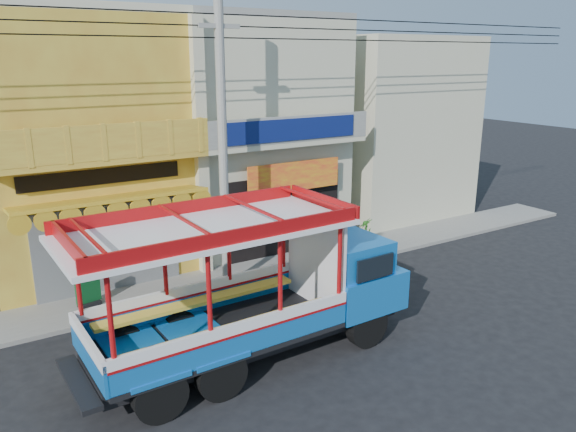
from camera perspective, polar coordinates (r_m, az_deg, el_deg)
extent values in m
plane|color=black|center=(15.10, 2.91, -10.97)|extent=(90.00, 90.00, 0.00)
cube|color=slate|center=(18.20, -4.30, -5.93)|extent=(30.00, 2.00, 0.12)
cube|color=#BB8529|center=(19.59, -20.67, 6.63)|extent=(6.00, 6.00, 8.00)
cube|color=#595B5E|center=(17.31, -17.77, -3.13)|extent=(4.20, 0.10, 2.60)
cube|color=#BE7716|center=(16.17, -17.60, 1.67)|extent=(5.20, 1.50, 0.31)
cube|color=#BB8529|center=(16.35, -18.26, 5.36)|extent=(6.00, 0.70, 0.18)
cube|color=#BB8529|center=(15.98, -18.16, 7.14)|extent=(6.00, 0.12, 0.95)
cube|color=black|center=(16.75, -18.38, 3.84)|extent=(4.50, 0.04, 0.45)
cube|color=beige|center=(19.43, -21.91, 18.68)|extent=(6.00, 6.00, 0.24)
cube|color=beige|center=(21.56, -4.77, 8.36)|extent=(6.00, 6.00, 8.00)
cube|color=black|center=(19.48, -0.52, 0.07)|extent=(4.60, 0.12, 2.80)
cube|color=yellow|center=(19.06, 0.68, 4.06)|extent=(3.60, 0.05, 1.00)
cube|color=beige|center=(18.66, -0.01, 7.39)|extent=(6.00, 0.70, 0.18)
cube|color=gray|center=(18.34, 0.49, 8.81)|extent=(6.00, 0.12, 0.85)
cube|color=navy|center=(18.28, 0.61, 8.79)|extent=(4.80, 0.06, 0.70)
cube|color=gray|center=(21.41, -5.04, 19.36)|extent=(6.00, 6.00, 0.24)
cube|color=beige|center=(17.47, -8.80, 6.44)|extent=(0.35, 0.30, 8.00)
cube|color=beige|center=(25.52, 9.53, 8.93)|extent=(6.00, 6.00, 7.60)
cylinder|color=gray|center=(16.00, -6.66, 7.47)|extent=(0.26, 0.26, 9.00)
cube|color=gray|center=(15.84, -7.03, 18.62)|extent=(1.20, 0.12, 0.12)
cylinder|color=black|center=(16.28, -3.66, 17.57)|extent=(28.00, 0.04, 0.04)
cylinder|color=black|center=(16.29, -3.67, 18.63)|extent=(28.00, 0.04, 0.04)
cylinder|color=black|center=(16.31, -3.69, 19.68)|extent=(28.00, 0.04, 0.04)
cylinder|color=black|center=(13.97, 8.01, -10.96)|extent=(1.10, 0.34, 1.09)
cylinder|color=black|center=(15.42, 2.86, -8.12)|extent=(1.10, 0.34, 1.09)
cylinder|color=black|center=(12.02, -6.80, -15.72)|extent=(1.10, 0.34, 1.09)
cylinder|color=black|center=(13.67, -10.85, -11.72)|extent=(1.10, 0.34, 1.09)
cylinder|color=black|center=(11.59, -12.87, -17.34)|extent=(1.10, 0.34, 1.09)
cylinder|color=black|center=(13.30, -16.19, -12.94)|extent=(1.10, 0.34, 1.09)
cube|color=black|center=(13.29, -3.75, -11.77)|extent=(7.41, 2.03, 0.31)
cube|color=blue|center=(14.51, 6.05, -6.72)|extent=(2.04, 2.47, 0.99)
cube|color=blue|center=(14.10, 5.63, -3.59)|extent=(1.60, 2.26, 0.82)
cube|color=black|center=(14.59, 7.97, -3.22)|extent=(0.12, 1.93, 0.60)
cube|color=black|center=(12.82, -7.34, -11.88)|extent=(5.49, 2.57, 0.13)
cube|color=blue|center=(11.73, -4.82, -12.49)|extent=(5.42, 0.25, 0.66)
cube|color=white|center=(11.59, -4.85, -11.20)|extent=(5.42, 0.26, 0.24)
cube|color=blue|center=(13.61, -9.61, -8.47)|extent=(5.42, 0.25, 0.66)
cube|color=white|center=(13.49, -9.67, -7.33)|extent=(5.42, 0.26, 0.24)
cylinder|color=#AA0D0F|center=(10.37, -17.62, -9.78)|extent=(0.10, 0.10, 1.75)
cylinder|color=#AA0D0F|center=(12.42, -20.63, -5.73)|extent=(0.10, 0.10, 1.75)
cube|color=white|center=(13.61, 2.83, -4.38)|extent=(0.15, 2.22, 2.46)
cube|color=white|center=(11.83, -8.24, -1.39)|extent=(6.15, 2.86, 0.11)
cube|color=#AA0D0F|center=(11.78, -8.27, -0.48)|extent=(5.93, 2.75, 0.28)
cube|color=black|center=(16.79, -19.52, -8.39)|extent=(0.64, 0.42, 0.11)
cube|color=#0C441D|center=(16.58, -19.69, -6.71)|extent=(0.70, 0.21, 0.96)
imported|color=#225919|center=(19.43, 3.23, -2.74)|extent=(1.16, 1.17, 0.98)
imported|color=#225919|center=(19.56, 6.41, -2.56)|extent=(0.74, 0.75, 1.06)
imported|color=#225919|center=(20.56, 7.91, -1.68)|extent=(0.84, 0.84, 1.07)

